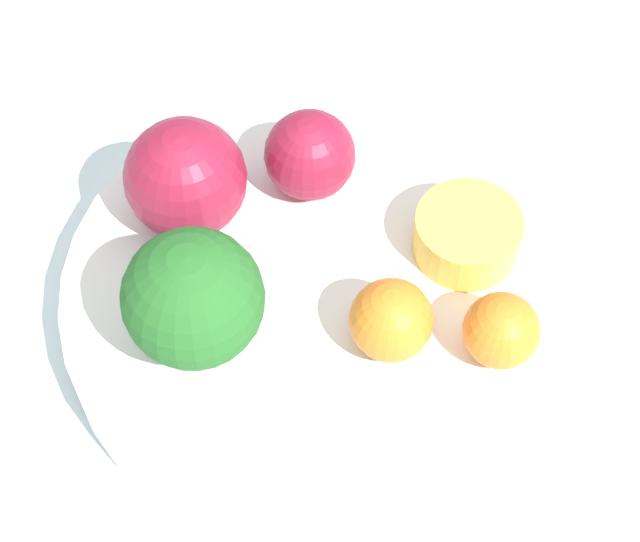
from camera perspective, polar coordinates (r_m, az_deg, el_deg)
ground_plane at (r=0.57m, az=0.00°, el=-3.31°), size 6.00×6.00×0.00m
table_surface at (r=0.56m, az=0.00°, el=-2.79°), size 1.20×1.20×0.02m
bowl at (r=0.54m, az=0.00°, el=-1.45°), size 0.26×0.26×0.03m
broccoli at (r=0.47m, az=-6.77°, el=-1.55°), size 0.06×0.06×0.08m
apple_red at (r=0.53m, az=-7.19°, el=4.92°), size 0.06×0.06×0.06m
apple_green at (r=0.54m, az=-0.55°, el=6.21°), size 0.05×0.05×0.05m
orange_front at (r=0.50m, az=9.65°, el=-3.15°), size 0.04×0.04×0.04m
orange_back at (r=0.49m, az=3.81°, el=-2.63°), size 0.04×0.04×0.04m
small_cup at (r=0.53m, az=7.86°, el=1.94°), size 0.05×0.05×0.02m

